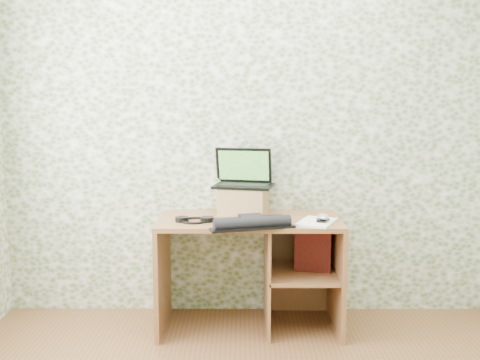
{
  "coord_description": "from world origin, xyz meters",
  "views": [
    {
      "loc": [
        -0.05,
        -2.03,
        1.5
      ],
      "look_at": [
        -0.06,
        1.39,
        1.01
      ],
      "focal_mm": 40.0,
      "sensor_mm": 36.0,
      "label": 1
    }
  ],
  "objects_px": {
    "desk": "(261,256)",
    "laptop": "(244,178)",
    "riser": "(244,201)",
    "notepad": "(317,222)",
    "keyboard": "(252,222)"
  },
  "relations": [
    {
      "from": "desk",
      "to": "laptop",
      "type": "bearing_deg",
      "value": 126.71
    },
    {
      "from": "riser",
      "to": "laptop",
      "type": "bearing_deg",
      "value": 90.0
    },
    {
      "from": "laptop",
      "to": "notepad",
      "type": "bearing_deg",
      "value": -22.42
    },
    {
      "from": "laptop",
      "to": "riser",
      "type": "bearing_deg",
      "value": -77.47
    },
    {
      "from": "desk",
      "to": "notepad",
      "type": "height_order",
      "value": "notepad"
    },
    {
      "from": "laptop",
      "to": "desk",
      "type": "bearing_deg",
      "value": -40.76
    },
    {
      "from": "desk",
      "to": "keyboard",
      "type": "xyz_separation_m",
      "value": [
        -0.07,
        -0.26,
        0.29
      ]
    },
    {
      "from": "laptop",
      "to": "keyboard",
      "type": "height_order",
      "value": "laptop"
    },
    {
      "from": "desk",
      "to": "keyboard",
      "type": "distance_m",
      "value": 0.4
    },
    {
      "from": "keyboard",
      "to": "laptop",
      "type": "bearing_deg",
      "value": 81.32
    },
    {
      "from": "riser",
      "to": "laptop",
      "type": "distance_m",
      "value": 0.16
    },
    {
      "from": "laptop",
      "to": "notepad",
      "type": "height_order",
      "value": "laptop"
    },
    {
      "from": "riser",
      "to": "keyboard",
      "type": "height_order",
      "value": "riser"
    },
    {
      "from": "laptop",
      "to": "keyboard",
      "type": "bearing_deg",
      "value": -70.3
    },
    {
      "from": "riser",
      "to": "notepad",
      "type": "relative_size",
      "value": 1.08
    }
  ]
}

